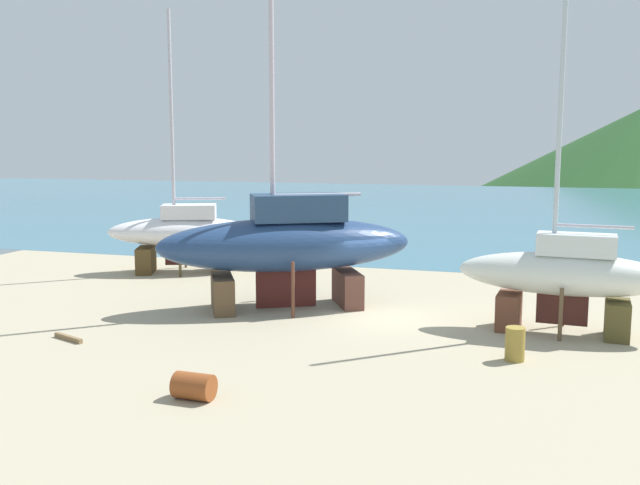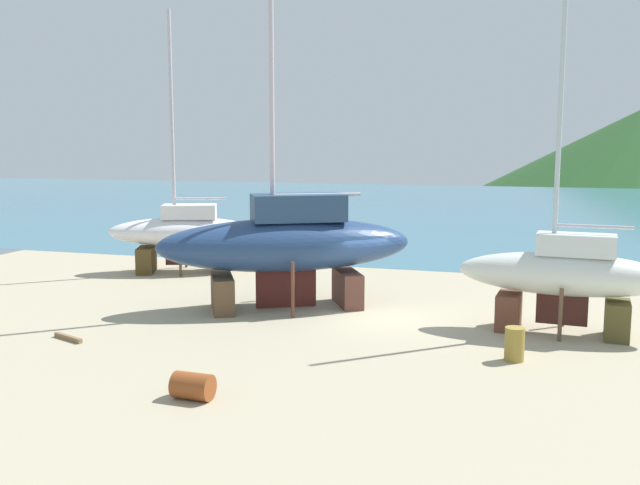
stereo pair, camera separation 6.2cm
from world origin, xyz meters
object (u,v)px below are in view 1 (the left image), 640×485
barrel_tipped_left (515,344)px  barrel_tipped_right (194,386)px  sailboat_small_center (183,232)px  worker (282,248)px  sailboat_mid_port (564,275)px  sailboat_far_slipway (287,244)px

barrel_tipped_left → barrel_tipped_right: 8.61m
sailboat_small_center → worker: bearing=-168.2°
sailboat_small_center → barrel_tipped_left: sailboat_small_center is taller
sailboat_small_center → sailboat_mid_port: bearing=137.7°
sailboat_small_center → barrel_tipped_right: (7.74, -14.39, -1.51)m
sailboat_small_center → worker: (3.83, 2.52, -0.94)m
barrel_tipped_left → barrel_tipped_right: size_ratio=1.01×
barrel_tipped_right → sailboat_far_slipway: bearing=95.8°
worker → barrel_tipped_right: 17.36m
sailboat_mid_port → worker: sailboat_mid_port is taller
sailboat_mid_port → worker: bearing=-30.6°
sailboat_far_slipway → barrel_tipped_right: sailboat_far_slipway is taller
sailboat_far_slipway → barrel_tipped_right: 9.38m
sailboat_far_slipway → barrel_tipped_right: (0.93, -9.12, -1.98)m
sailboat_small_center → barrel_tipped_left: size_ratio=12.58×
sailboat_small_center → sailboat_mid_port: 17.13m
sailboat_small_center → worker: size_ratio=6.81×
sailboat_far_slipway → barrel_tipped_left: size_ratio=14.96×
sailboat_mid_port → barrel_tipped_left: size_ratio=10.99×
sailboat_mid_port → barrel_tipped_left: 3.76m
sailboat_small_center → barrel_tipped_right: size_ratio=12.71×
barrel_tipped_right → sailboat_small_center: bearing=118.3°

